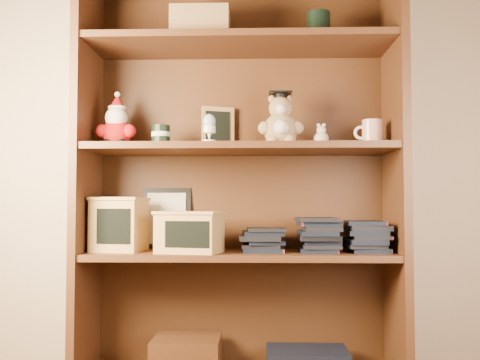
{
  "coord_description": "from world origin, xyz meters",
  "views": [
    {
      "loc": [
        0.18,
        -0.81,
        0.72
      ],
      "look_at": [
        0.12,
        1.3,
        0.82
      ],
      "focal_mm": 42.0,
      "sensor_mm": 36.0,
      "label": 1
    }
  ],
  "objects_px": {
    "grad_teddy_bear": "(281,125)",
    "teacher_mug": "(372,133)",
    "bookcase": "(240,191)",
    "treats_box": "(120,224)"
  },
  "relations": [
    {
      "from": "grad_teddy_bear",
      "to": "bookcase",
      "type": "bearing_deg",
      "value": 160.04
    },
    {
      "from": "bookcase",
      "to": "teacher_mug",
      "type": "bearing_deg",
      "value": -5.77
    },
    {
      "from": "grad_teddy_bear",
      "to": "treats_box",
      "type": "relative_size",
      "value": 1.01
    },
    {
      "from": "grad_teddy_bear",
      "to": "teacher_mug",
      "type": "height_order",
      "value": "grad_teddy_bear"
    },
    {
      "from": "grad_teddy_bear",
      "to": "teacher_mug",
      "type": "bearing_deg",
      "value": 1.06
    },
    {
      "from": "grad_teddy_bear",
      "to": "teacher_mug",
      "type": "xyz_separation_m",
      "value": [
        0.34,
        0.01,
        -0.03
      ]
    },
    {
      "from": "treats_box",
      "to": "grad_teddy_bear",
      "type": "bearing_deg",
      "value": -0.51
    },
    {
      "from": "treats_box",
      "to": "teacher_mug",
      "type": "bearing_deg",
      "value": 0.05
    },
    {
      "from": "bookcase",
      "to": "grad_teddy_bear",
      "type": "relative_size",
      "value": 7.64
    },
    {
      "from": "bookcase",
      "to": "treats_box",
      "type": "xyz_separation_m",
      "value": [
        -0.46,
        -0.05,
        -0.13
      ]
    }
  ]
}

